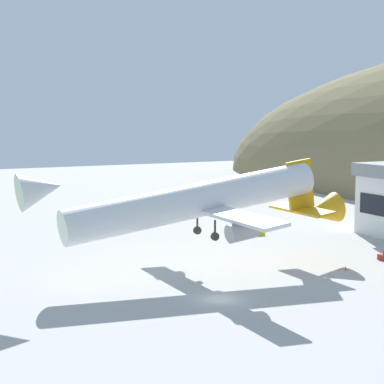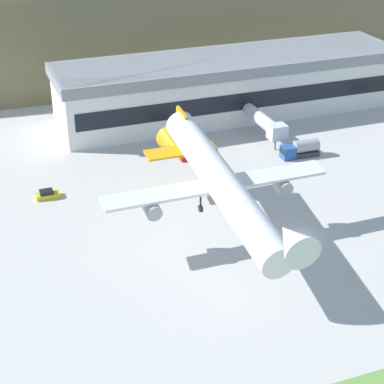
{
  "view_description": "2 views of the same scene",
  "coord_description": "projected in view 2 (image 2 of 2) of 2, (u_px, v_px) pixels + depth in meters",
  "views": [
    {
      "loc": [
        63.51,
        -35.76,
        21.3
      ],
      "look_at": [
        -10.47,
        1.53,
        11.44
      ],
      "focal_mm": 60.0,
      "sensor_mm": 36.0,
      "label": 1
    },
    {
      "loc": [
        -44.05,
        -71.54,
        51.47
      ],
      "look_at": [
        -15.46,
        5.13,
        8.06
      ],
      "focal_mm": 60.0,
      "sensor_mm": 36.0,
      "label": 2
    }
  ],
  "objects": [
    {
      "name": "traffic_cone_0",
      "position": [
        214.0,
        178.0,
        114.02
      ],
      "size": [
        0.52,
        0.52,
        0.58
      ],
      "color": "orange",
      "rests_on": "ground_plane"
    },
    {
      "name": "cargo_airplane",
      "position": [
        219.0,
        182.0,
        91.6
      ],
      "size": [
        34.05,
        47.43,
        10.54
      ],
      "color": "silver"
    },
    {
      "name": "jetway_0",
      "position": [
        266.0,
        123.0,
        127.36
      ],
      "size": [
        3.38,
        14.73,
        5.43
      ],
      "color": "silver",
      "rests_on": "ground_plane"
    },
    {
      "name": "ground_plane",
      "position": [
        299.0,
        237.0,
        96.93
      ],
      "size": [
        400.51,
        400.51,
        0.0
      ],
      "primitive_type": "plane",
      "color": "#B7B5AF"
    },
    {
      "name": "hill_backdrop",
      "position": [
        85.0,
        56.0,
        183.65
      ],
      "size": [
        321.26,
        74.74,
        84.49
      ],
      "primitive_type": "ellipsoid",
      "color": "olive",
      "rests_on": "ground_plane"
    },
    {
      "name": "service_car_1",
      "position": [
        191.0,
        156.0,
        121.37
      ],
      "size": [
        4.12,
        1.73,
        1.48
      ],
      "color": "#B21E1E",
      "rests_on": "ground_plane"
    },
    {
      "name": "service_car_0",
      "position": [
        47.0,
        194.0,
        107.78
      ],
      "size": [
        4.0,
        1.87,
        1.43
      ],
      "color": "gold",
      "rests_on": "ground_plane"
    },
    {
      "name": "fuel_truck",
      "position": [
        301.0,
        149.0,
        121.99
      ],
      "size": [
        7.63,
        2.79,
        3.31
      ],
      "color": "#264C99",
      "rests_on": "ground_plane"
    },
    {
      "name": "terminal_building",
      "position": [
        231.0,
        81.0,
        139.84
      ],
      "size": [
        76.44,
        18.86,
        12.87
      ],
      "color": "white",
      "rests_on": "ground_plane"
    }
  ]
}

